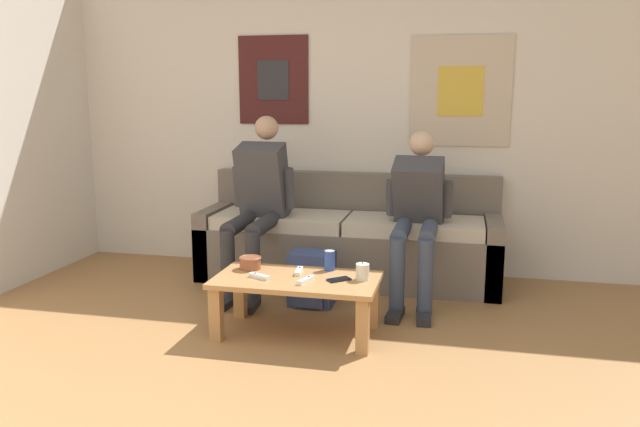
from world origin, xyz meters
TOP-DOWN VIEW (x-y plane):
  - wall_back at (0.00, 3.02)m, footprint 10.00×0.07m
  - couch at (0.23, 2.68)m, footprint 2.27×0.68m
  - coffee_table at (0.13, 1.50)m, footprint 0.97×0.51m
  - person_seated_adult at (-0.38, 2.33)m, footprint 0.47×0.91m
  - person_seated_teen at (0.77, 2.35)m, footprint 0.47×0.96m
  - backpack at (0.09, 2.03)m, footprint 0.30×0.25m
  - ceramic_bowl at (-0.20, 1.62)m, footprint 0.14×0.14m
  - pillar_candle at (0.52, 1.54)m, footprint 0.08×0.08m
  - drink_can_blue at (0.29, 1.70)m, footprint 0.07×0.07m
  - game_controller_near_left at (0.20, 1.42)m, footprint 0.08×0.15m
  - game_controller_near_right at (-0.08, 1.44)m, footprint 0.14×0.09m
  - game_controller_far_center at (0.12, 1.59)m, footprint 0.05×0.15m
  - cell_phone at (0.38, 1.50)m, footprint 0.15×0.14m

SIDE VIEW (x-z plane):
  - backpack at x=0.09m, z-range -0.01..0.36m
  - coffee_table at x=0.13m, z-range 0.11..0.46m
  - couch at x=0.23m, z-range -0.11..0.69m
  - cell_phone at x=0.38m, z-range 0.35..0.36m
  - game_controller_near_left at x=0.20m, z-range 0.35..0.38m
  - game_controller_near_right at x=-0.08m, z-range 0.35..0.38m
  - game_controller_far_center at x=0.12m, z-range 0.35..0.38m
  - ceramic_bowl at x=-0.20m, z-range 0.35..0.43m
  - pillar_candle at x=0.52m, z-range 0.34..0.45m
  - drink_can_blue at x=0.29m, z-range 0.35..0.47m
  - person_seated_teen at x=0.77m, z-range 0.06..1.21m
  - person_seated_adult at x=-0.38m, z-range 0.05..1.30m
  - wall_back at x=0.00m, z-range 0.00..2.55m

